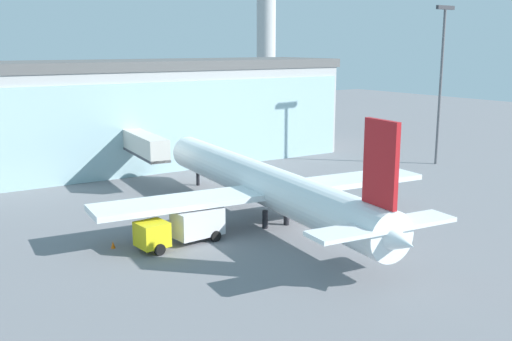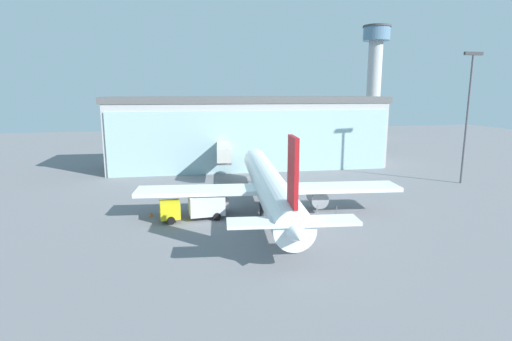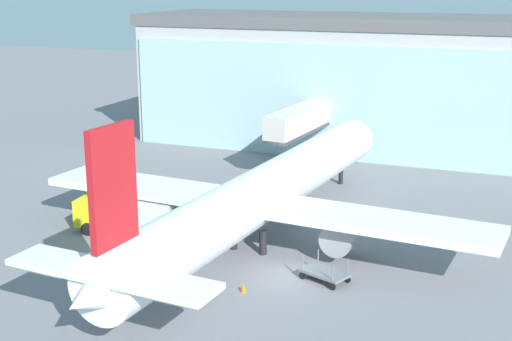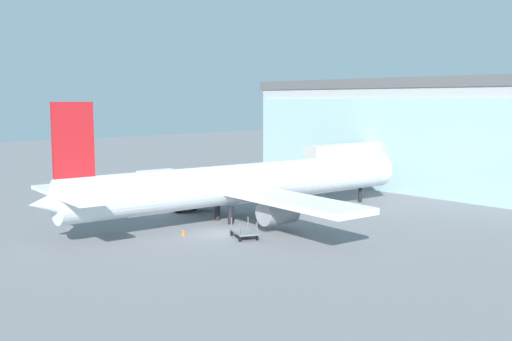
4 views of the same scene
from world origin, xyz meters
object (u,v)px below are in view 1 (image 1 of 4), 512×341
object	(u,v)px
jet_bridge	(141,144)
baggage_cart	(348,218)
control_tower	(266,19)
apron_light_mast	(441,73)
safety_cone_nose	(339,237)
catering_truck	(183,226)
airplane	(264,185)
safety_cone_wingtip	(113,245)

from	to	relation	value
jet_bridge	baggage_cart	bearing A→B (deg)	-154.68
control_tower	apron_light_mast	size ratio (longest dim) A/B	1.71
control_tower	baggage_cart	distance (m)	94.71
safety_cone_nose	catering_truck	bearing A→B (deg)	149.19
airplane	safety_cone_wingtip	xyz separation A→B (m)	(-14.21, 0.62, -3.07)
apron_light_mast	airplane	world-z (taller)	apron_light_mast
jet_bridge	apron_light_mast	world-z (taller)	apron_light_mast
safety_cone_wingtip	jet_bridge	bearing A→B (deg)	60.22
jet_bridge	catering_truck	bearing A→B (deg)	170.98
baggage_cart	safety_cone_wingtip	xyz separation A→B (m)	(-19.87, 5.62, -0.23)
apron_light_mast	airplane	distance (m)	36.42
jet_bridge	airplane	size ratio (longest dim) A/B	0.35
catering_truck	safety_cone_wingtip	distance (m)	5.68
airplane	catering_truck	size ratio (longest dim) A/B	5.34
apron_light_mast	catering_truck	size ratio (longest dim) A/B	2.77
jet_bridge	control_tower	size ratio (longest dim) A/B	0.39
control_tower	catering_truck	xyz separation A→B (m)	(-62.41, -75.80, -20.04)
apron_light_mast	catering_truck	xyz separation A→B (m)	(-43.48, -10.12, -10.61)
catering_truck	safety_cone_wingtip	bearing A→B (deg)	-28.46
apron_light_mast	safety_cone_wingtip	size ratio (longest dim) A/B	37.44
catering_truck	baggage_cart	distance (m)	15.22
jet_bridge	safety_cone_wingtip	bearing A→B (deg)	157.09
jet_bridge	catering_truck	distance (m)	23.24
jet_bridge	control_tower	distance (m)	79.46
jet_bridge	apron_light_mast	bearing A→B (deg)	-101.08
baggage_cart	control_tower	bearing A→B (deg)	83.25
control_tower	catering_truck	bearing A→B (deg)	-129.47
apron_light_mast	control_tower	bearing A→B (deg)	73.92
safety_cone_nose	safety_cone_wingtip	size ratio (longest dim) A/B	1.00
control_tower	baggage_cart	xyz separation A→B (m)	(-47.60, -79.14, -21.00)
apron_light_mast	catering_truck	distance (m)	45.89
apron_light_mast	baggage_cart	distance (m)	33.72
jet_bridge	safety_cone_nose	bearing A→B (deg)	-164.17
jet_bridge	safety_cone_nose	distance (m)	29.27
airplane	safety_cone_nose	size ratio (longest dim) A/B	72.23
apron_light_mast	catering_truck	bearing A→B (deg)	-166.90
control_tower	safety_cone_wingtip	distance (m)	102.02
baggage_cart	safety_cone_nose	world-z (taller)	baggage_cart
airplane	safety_cone_wingtip	distance (m)	14.55
baggage_cart	airplane	bearing A→B (deg)	162.83
jet_bridge	baggage_cart	distance (m)	27.17
control_tower	safety_cone_wingtip	bearing A→B (deg)	-132.55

